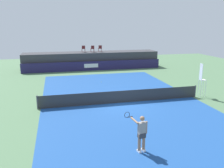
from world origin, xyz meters
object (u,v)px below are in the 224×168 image
(spectator_chair_left, at_px, (92,48))
(net_post_near, at_px, (37,102))
(net_post_far, at_px, (195,91))
(spectator_chair_far_left, at_px, (83,48))
(umpire_chair, at_px, (202,78))
(spectator_chair_center, at_px, (100,48))
(tennis_ball, at_px, (101,82))
(tennis_player, at_px, (141,132))

(spectator_chair_left, height_order, net_post_near, spectator_chair_left)
(net_post_near, relative_size, net_post_far, 1.00)
(spectator_chair_far_left, relative_size, umpire_chair, 0.32)
(spectator_chair_center, relative_size, net_post_far, 0.89)
(umpire_chair, xyz_separation_m, net_post_near, (-12.89, -0.01, -1.09))
(spectator_chair_far_left, xyz_separation_m, umpire_chair, (7.77, -15.33, -1.11))
(spectator_chair_left, bearing_deg, net_post_far, -67.94)
(net_post_near, relative_size, tennis_ball, 14.71)
(net_post_far, bearing_deg, tennis_ball, 133.53)
(spectator_chair_center, bearing_deg, spectator_chair_far_left, 175.89)
(spectator_chair_center, height_order, net_post_near, spectator_chair_center)
(net_post_near, relative_size, tennis_player, 0.56)
(tennis_player, bearing_deg, net_post_near, 125.57)
(net_post_near, xyz_separation_m, tennis_ball, (5.88, 6.86, -0.46))
(umpire_chair, bearing_deg, tennis_ball, 135.66)
(spectator_chair_left, bearing_deg, net_post_near, -112.71)
(tennis_ball, bearing_deg, spectator_chair_far_left, 95.11)
(spectator_chair_far_left, height_order, net_post_near, spectator_chair_far_left)
(tennis_player, height_order, tennis_ball, tennis_player)
(spectator_chair_far_left, distance_m, net_post_near, 16.32)
(spectator_chair_far_left, relative_size, tennis_ball, 13.06)
(spectator_chair_far_left, bearing_deg, net_post_far, -64.63)
(net_post_far, relative_size, tennis_player, 0.56)
(spectator_chair_far_left, distance_m, spectator_chair_left, 1.21)
(umpire_chair, xyz_separation_m, tennis_ball, (-7.01, 6.85, -1.55))
(spectator_chair_center, height_order, tennis_ball, spectator_chair_center)
(spectator_chair_far_left, relative_size, spectator_chair_left, 1.00)
(spectator_chair_left, height_order, tennis_ball, spectator_chair_left)
(umpire_chair, bearing_deg, spectator_chair_center, 110.06)
(umpire_chair, relative_size, tennis_player, 1.56)
(spectator_chair_left, bearing_deg, spectator_chair_far_left, 166.43)
(spectator_chair_center, xyz_separation_m, tennis_player, (-2.27, -22.29, -1.73))
(spectator_chair_left, xyz_separation_m, net_post_near, (-6.30, -15.05, -2.19))
(spectator_chair_far_left, bearing_deg, umpire_chair, -63.13)
(net_post_near, bearing_deg, umpire_chair, 0.04)
(spectator_chair_center, bearing_deg, net_post_near, -115.85)
(spectator_chair_far_left, bearing_deg, net_post_near, -108.48)
(net_post_near, height_order, net_post_far, same)
(umpire_chair, xyz_separation_m, tennis_player, (-7.81, -7.12, -0.63))
(net_post_near, bearing_deg, spectator_chair_left, 67.29)
(spectator_chair_center, relative_size, tennis_ball, 13.06)
(spectator_chair_far_left, distance_m, tennis_player, 22.52)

